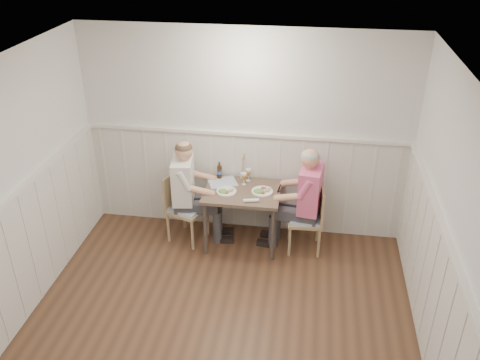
{
  "coord_description": "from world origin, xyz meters",
  "views": [
    {
      "loc": [
        0.78,
        -3.38,
        3.76
      ],
      "look_at": [
        0.03,
        1.64,
        1.0
      ],
      "focal_mm": 38.0,
      "sensor_mm": 36.0,
      "label": 1
    }
  ],
  "objects": [
    {
      "name": "ground_plane",
      "position": [
        0.0,
        0.0,
        0.0
      ],
      "size": [
        4.5,
        4.5,
        0.0
      ],
      "primitive_type": "plane",
      "color": "#4A3021"
    },
    {
      "name": "rolled_napkin",
      "position": [
        0.16,
        1.59,
        0.77
      ],
      "size": [
        0.19,
        0.08,
        0.04
      ],
      "color": "white",
      "rests_on": "dining_table"
    },
    {
      "name": "gingham_mat",
      "position": [
        -0.24,
        2.0,
        0.75
      ],
      "size": [
        0.42,
        0.38,
        0.01
      ],
      "color": "#6783B2",
      "rests_on": "dining_table"
    },
    {
      "name": "diner_cream",
      "position": [
        -0.66,
        1.84,
        0.57
      ],
      "size": [
        0.67,
        0.46,
        1.36
      ],
      "color": "#3F3F47",
      "rests_on": "ground"
    },
    {
      "name": "plate_diner",
      "position": [
        -0.17,
        1.77,
        0.77
      ],
      "size": [
        0.24,
        0.24,
        0.06
      ],
      "color": "white",
      "rests_on": "dining_table"
    },
    {
      "name": "beer_glass_b",
      "position": [
        0.02,
        1.99,
        0.85
      ],
      "size": [
        0.06,
        0.06,
        0.16
      ],
      "color": "silver",
      "rests_on": "dining_table"
    },
    {
      "name": "chair_right",
      "position": [
        0.84,
        1.83,
        0.47
      ],
      "size": [
        0.43,
        0.43,
        0.86
      ],
      "color": "tan",
      "rests_on": "ground"
    },
    {
      "name": "dining_table",
      "position": [
        0.03,
        1.84,
        0.65
      ],
      "size": [
        0.9,
        0.7,
        0.75
      ],
      "color": "#4B4036",
      "rests_on": "ground"
    },
    {
      "name": "beer_glass_a",
      "position": [
        0.06,
        2.09,
        0.86
      ],
      "size": [
        0.06,
        0.06,
        0.16
      ],
      "color": "silver",
      "rests_on": "dining_table"
    },
    {
      "name": "man_in_pink",
      "position": [
        0.79,
        1.85,
        0.57
      ],
      "size": [
        0.67,
        0.47,
        1.37
      ],
      "color": "#3F3F47",
      "rests_on": "ground"
    },
    {
      "name": "wainscot",
      "position": [
        0.0,
        0.69,
        0.69
      ],
      "size": [
        4.0,
        4.49,
        1.34
      ],
      "color": "silver",
      "rests_on": "ground"
    },
    {
      "name": "chair_left",
      "position": [
        -0.71,
        1.85,
        0.48
      ],
      "size": [
        0.54,
        0.54,
        0.89
      ],
      "color": "tan",
      "rests_on": "ground"
    },
    {
      "name": "room_shell",
      "position": [
        0.0,
        0.0,
        1.52
      ],
      "size": [
        4.04,
        4.54,
        2.6
      ],
      "color": "silver",
      "rests_on": "ground"
    },
    {
      "name": "plate_man",
      "position": [
        0.26,
        1.83,
        0.77
      ],
      "size": [
        0.26,
        0.26,
        0.06
      ],
      "color": "white",
      "rests_on": "dining_table"
    },
    {
      "name": "grass_vase",
      "position": [
        -0.03,
        2.15,
        0.91
      ],
      "size": [
        0.04,
        0.04,
        0.37
      ],
      "color": "silver",
      "rests_on": "dining_table"
    },
    {
      "name": "beer_bottle",
      "position": [
        -0.3,
        2.11,
        0.85
      ],
      "size": [
        0.06,
        0.06,
        0.22
      ],
      "color": "black",
      "rests_on": "dining_table"
    }
  ]
}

